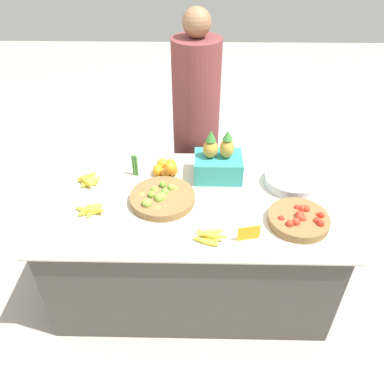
% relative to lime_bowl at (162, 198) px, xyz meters
% --- Properties ---
extents(ground_plane, '(12.00, 12.00, 0.00)m').
position_rel_lime_bowl_xyz_m(ground_plane, '(0.19, 0.03, -0.78)').
color(ground_plane, '#ADA599').
extents(market_table, '(1.81, 1.06, 0.75)m').
position_rel_lime_bowl_xyz_m(market_table, '(0.19, 0.03, -0.41)').
color(market_table, '#4C4742').
rests_on(market_table, ground_plane).
extents(lime_bowl, '(0.40, 0.40, 0.09)m').
position_rel_lime_bowl_xyz_m(lime_bowl, '(0.00, 0.00, 0.00)').
color(lime_bowl, olive).
rests_on(lime_bowl, market_table).
extents(tomato_basket, '(0.35, 0.35, 0.09)m').
position_rel_lime_bowl_xyz_m(tomato_basket, '(0.81, -0.18, 0.00)').
color(tomato_basket, olive).
rests_on(tomato_basket, market_table).
extents(orange_pile, '(0.17, 0.21, 0.14)m').
position_rel_lime_bowl_xyz_m(orange_pile, '(0.01, 0.30, 0.02)').
color(orange_pile, orange).
rests_on(orange_pile, market_table).
extents(metal_bowl, '(0.36, 0.36, 0.07)m').
position_rel_lime_bowl_xyz_m(metal_bowl, '(0.84, 0.19, 0.00)').
color(metal_bowl, '#B7B7BF').
rests_on(metal_bowl, market_table).
extents(price_sign, '(0.13, 0.03, 0.09)m').
position_rel_lime_bowl_xyz_m(price_sign, '(0.50, -0.32, 0.02)').
color(price_sign, orange).
rests_on(price_sign, market_table).
extents(produce_crate, '(0.32, 0.24, 0.35)m').
position_rel_lime_bowl_xyz_m(produce_crate, '(0.36, 0.28, 0.08)').
color(produce_crate, teal).
rests_on(produce_crate, market_table).
extents(veg_bundle, '(0.04, 0.03, 0.16)m').
position_rel_lime_bowl_xyz_m(veg_bundle, '(-0.20, 0.28, 0.05)').
color(veg_bundle, '#4C8E42').
rests_on(veg_bundle, market_table).
extents(banana_bunch_middle_right, '(0.16, 0.18, 0.06)m').
position_rel_lime_bowl_xyz_m(banana_bunch_middle_right, '(-0.50, 0.18, -0.01)').
color(banana_bunch_middle_right, yellow).
rests_on(banana_bunch_middle_right, market_table).
extents(banana_bunch_front_left, '(0.20, 0.14, 0.06)m').
position_rel_lime_bowl_xyz_m(banana_bunch_front_left, '(-0.41, -0.11, -0.01)').
color(banana_bunch_front_left, yellow).
rests_on(banana_bunch_front_left, market_table).
extents(banana_bunch_back_center, '(0.19, 0.14, 0.06)m').
position_rel_lime_bowl_xyz_m(banana_bunch_back_center, '(0.29, -0.33, -0.00)').
color(banana_bunch_back_center, yellow).
rests_on(banana_bunch_back_center, market_table).
extents(vendor_person, '(0.36, 0.36, 1.70)m').
position_rel_lime_bowl_xyz_m(vendor_person, '(0.20, 0.84, 0.00)').
color(vendor_person, brown).
rests_on(vendor_person, ground_plane).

